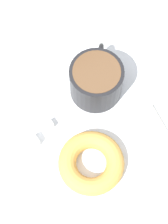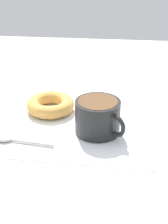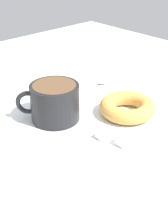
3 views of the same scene
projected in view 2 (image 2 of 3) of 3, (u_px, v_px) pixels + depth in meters
The scene contains 7 objects.
ground_plane at pixel (95, 121), 85.59cm from camera, with size 120.00×120.00×2.00cm, color beige.
napkin at pixel (84, 120), 83.40cm from camera, with size 33.17×33.17×0.30cm, color white.
coffee_cup at pixel (98, 116), 77.16cm from camera, with size 10.67×9.96×7.14cm.
donut at pixel (50, 105), 86.64cm from camera, with size 11.07×11.07×3.04cm, color gold.
spoon at pixel (11, 139), 75.39cm from camera, with size 12.60×3.09×0.90cm.
sugar_cube at pixel (94, 105), 88.34cm from camera, with size 1.42×1.42×1.42cm, color white.
sugar_cube_extra at pixel (90, 97), 91.77cm from camera, with size 1.83×1.83×1.83cm, color white.
Camera 2 is at (-4.94, 74.50, 40.96)cm, focal length 60.00 mm.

